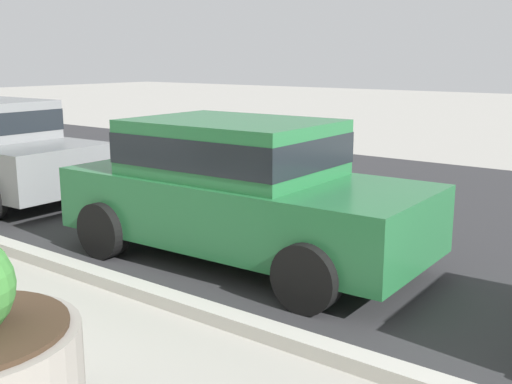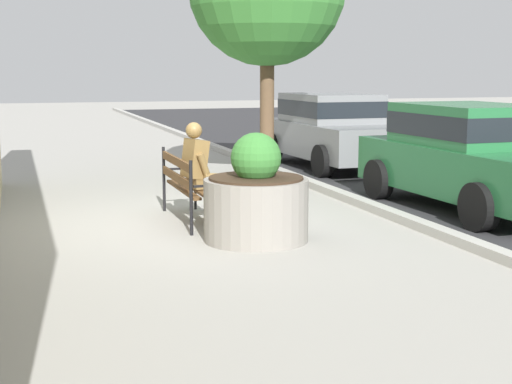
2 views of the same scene
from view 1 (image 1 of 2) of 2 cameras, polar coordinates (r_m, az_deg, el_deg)
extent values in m
cube|color=#2D2D30|center=(9.74, 9.12, -1.13)|extent=(60.00, 9.00, 0.01)
cube|color=#B2AFA8|center=(6.24, -11.81, -8.33)|extent=(60.00, 0.20, 0.12)
cylinder|color=black|center=(10.35, -15.19, 1.16)|extent=(0.65, 0.24, 0.64)
cube|color=#236638|center=(6.88, -1.18, -1.36)|extent=(4.16, 1.84, 0.70)
cube|color=#236638|center=(6.85, -2.21, 4.11)|extent=(2.19, 1.64, 0.60)
cube|color=black|center=(6.85, -2.21, 4.11)|extent=(2.20, 1.66, 0.33)
cylinder|color=black|center=(7.02, 11.84, -3.79)|extent=(0.65, 0.24, 0.64)
cylinder|color=black|center=(5.57, 4.64, -7.79)|extent=(0.65, 0.24, 0.64)
cylinder|color=black|center=(8.40, -4.98, -0.94)|extent=(0.65, 0.24, 0.64)
cylinder|color=black|center=(7.24, -13.76, -3.39)|extent=(0.65, 0.24, 0.64)
camera|label=2|loc=(5.65, 139.49, -10.91)|focal=53.67mm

